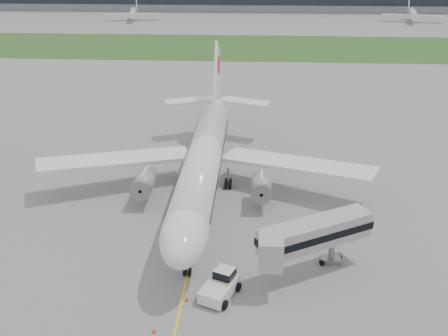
# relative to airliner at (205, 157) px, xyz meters

# --- Properties ---
(ground) EXTENTS (600.00, 600.00, 0.00)m
(ground) POSITION_rel_airliner_xyz_m (0.00, -4.87, -5.66)
(ground) COLOR gray
(ground) RESTS_ON ground
(apron_markings) EXTENTS (70.00, 70.00, 0.04)m
(apron_markings) POSITION_rel_airliner_xyz_m (0.00, -9.87, -5.66)
(apron_markings) COLOR yellow
(apron_markings) RESTS_ON ground
(grass_strip) EXTENTS (600.00, 50.00, 0.02)m
(grass_strip) POSITION_rel_airliner_xyz_m (0.00, 115.13, -5.65)
(grass_strip) COLOR #315520
(grass_strip) RESTS_ON ground
(control_tower) EXTENTS (12.00, 12.00, 56.00)m
(control_tower) POSITION_rel_airliner_xyz_m (-90.00, 227.13, -5.66)
(control_tower) COLOR gray
(control_tower) RESTS_ON ground
(airliner) EXTENTS (48.13, 53.95, 17.88)m
(airliner) POSITION_rel_airliner_xyz_m (0.00, 0.00, 0.00)
(airliner) COLOR white
(airliner) RESTS_ON ground
(pushback_tug) EXTENTS (4.52, 5.36, 2.41)m
(pushback_tug) POSITION_rel_airliner_xyz_m (3.83, -22.75, -4.55)
(pushback_tug) COLOR silver
(pushback_tug) RESTS_ON ground
(jet_bridge) EXTENTS (12.99, 9.98, 6.46)m
(jet_bridge) POSITION_rel_airliner_xyz_m (12.94, -18.76, -0.88)
(jet_bridge) COLOR #A3A3A6
(jet_bridge) RESTS_ON ground
(safety_cone_left) EXTENTS (0.42, 0.42, 0.58)m
(safety_cone_left) POSITION_rel_airliner_xyz_m (-1.91, -28.82, -5.37)
(safety_cone_left) COLOR #EA460C
(safety_cone_left) RESTS_ON ground
(safety_cone_right) EXTENTS (0.38, 0.38, 0.52)m
(safety_cone_right) POSITION_rel_airliner_xyz_m (0.50, -24.11, -5.40)
(safety_cone_right) COLOR #EA460C
(safety_cone_right) RESTS_ON ground
(ground_crew_near) EXTENTS (0.75, 0.74, 1.74)m
(ground_crew_near) POSITION_rel_airliner_xyz_m (4.52, -23.30, -4.79)
(ground_crew_near) COLOR #A0D423
(ground_crew_near) RESTS_ON ground
(distant_aircraft_left) EXTENTS (30.93, 28.46, 10.25)m
(distant_aircraft_left) POSITION_rel_airliner_xyz_m (-52.67, 180.73, -5.66)
(distant_aircraft_left) COLOR white
(distant_aircraft_left) RESTS_ON ground
(distant_aircraft_right) EXTENTS (33.05, 30.52, 10.83)m
(distant_aircraft_right) POSITION_rel_airliner_xyz_m (79.88, 183.52, -5.66)
(distant_aircraft_right) COLOR white
(distant_aircraft_right) RESTS_ON ground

